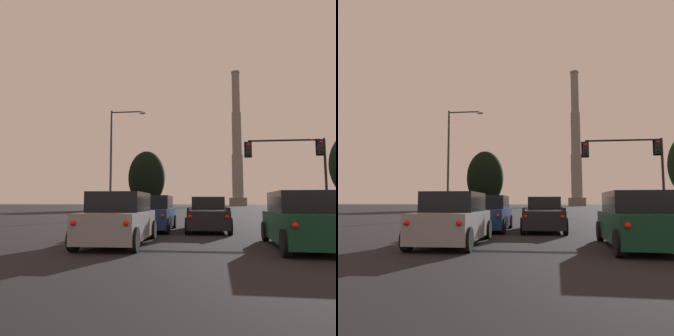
{
  "view_description": "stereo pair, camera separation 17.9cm",
  "coord_description": "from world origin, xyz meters",
  "views": [
    {
      "loc": [
        -0.3,
        0.07,
        1.48
      ],
      "look_at": [
        -5.33,
        43.97,
        6.18
      ],
      "focal_mm": 35.0,
      "sensor_mm": 36.0,
      "label": 1
    },
    {
      "loc": [
        -0.12,
        0.09,
        1.48
      ],
      "look_at": [
        -5.33,
        43.97,
        6.18
      ],
      "focal_mm": 35.0,
      "sensor_mm": 36.0,
      "label": 2
    }
  ],
  "objects": [
    {
      "name": "pickup_truck_center_lane_front",
      "position": [
        -0.17,
        18.09,
        0.8
      ],
      "size": [
        2.2,
        5.51,
        1.82
      ],
      "rotation": [
        0.0,
        0.0,
        -0.0
      ],
      "color": "black",
      "rests_on": "ground_plane"
    },
    {
      "name": "suv_left_lane_front",
      "position": [
        -3.07,
        17.54,
        0.9
      ],
      "size": [
        2.14,
        4.92,
        1.86
      ],
      "rotation": [
        0.0,
        0.0,
        0.01
      ],
      "color": "navy",
      "rests_on": "ground_plane"
    },
    {
      "name": "suv_left_lane_second",
      "position": [
        -3.4,
        11.79,
        0.9
      ],
      "size": [
        2.18,
        4.93,
        1.86
      ],
      "rotation": [
        0.0,
        0.0,
        0.02
      ],
      "color": "gray",
      "rests_on": "ground_plane"
    },
    {
      "name": "suv_right_lane_second",
      "position": [
        2.87,
        11.44,
        0.9
      ],
      "size": [
        2.25,
        4.96,
        1.86
      ],
      "rotation": [
        0.0,
        0.0,
        -0.03
      ],
      "color": "#0F3823",
      "rests_on": "ground_plane"
    },
    {
      "name": "traffic_light_overhead_right",
      "position": [
        6.65,
        25.4,
        4.84
      ],
      "size": [
        6.07,
        0.5,
        6.3
      ],
      "color": "black",
      "rests_on": "ground_plane"
    },
    {
      "name": "treeline_far_right",
      "position": [
        -12.66,
        68.21,
        6.7
      ],
      "size": [
        7.79,
        7.01,
        12.4
      ],
      "color": "black",
      "rests_on": "ground_plane"
    },
    {
      "name": "smokestack",
      "position": [
        13.84,
        145.98,
        23.78
      ],
      "size": [
        7.68,
        7.68,
        60.78
      ],
      "color": "slate",
      "rests_on": "ground_plane"
    },
    {
      "name": "street_lamp",
      "position": [
        -8.38,
        28.85,
        6.0
      ],
      "size": [
        3.32,
        0.36,
        9.95
      ],
      "color": "#38383A",
      "rests_on": "ground_plane"
    }
  ]
}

